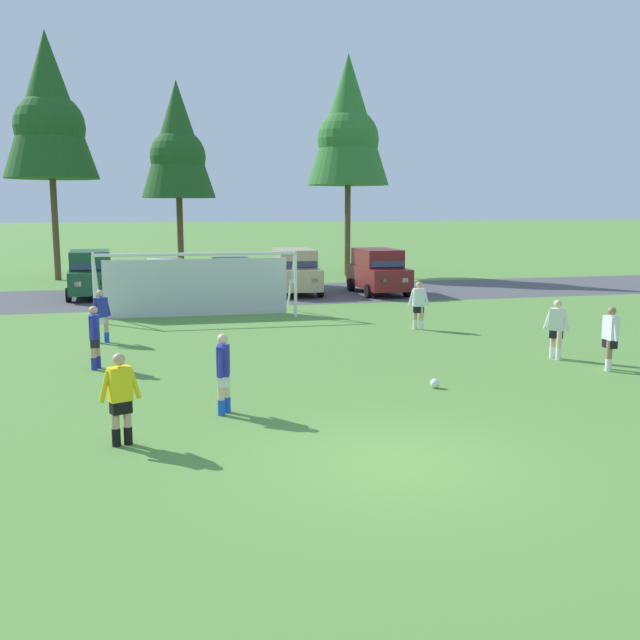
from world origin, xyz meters
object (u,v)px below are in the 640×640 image
Objects in this scene: referee at (121,400)px; parked_car_slot_center at (295,271)px; player_defender_far at (419,306)px; parked_car_slot_far_left at (91,274)px; parked_car_slot_center_left at (233,276)px; soccer_goal at (197,283)px; parked_car_slot_center_right at (378,271)px; player_midfield_center at (101,316)px; player_trailing_back at (556,329)px; player_winger_right at (610,339)px; parked_car_slot_left at (165,277)px; player_winger_left at (95,338)px; player_striker_near at (224,374)px; soccer_ball at (435,383)px.

parked_car_slot_center reaches higher than referee.
referee and player_defender_far have the same top height.
parked_car_slot_far_left is at bearing 133.88° from player_defender_far.
parked_car_slot_center_left is 3.03m from parked_car_slot_center.
referee is at bearing -109.63° from parked_car_slot_center.
soccer_goal reaches higher than parked_car_slot_center.
referee is at bearing -119.52° from parked_car_slot_center_right.
player_midfield_center is 13.40m from player_trailing_back.
parked_car_slot_left is at bearing 119.23° from player_winger_right.
parked_car_slot_center and parked_car_slot_center_right have the same top height.
parked_car_slot_left is at bearing 124.40° from player_defender_far.
player_winger_left is 18.48m from parked_car_slot_center_right.
soccer_goal is 4.56× the size of player_striker_near.
player_midfield_center is at bearing 108.19° from player_striker_near.
player_midfield_center is 0.36× the size of parked_car_slot_center_right.
soccer_goal is 14.93m from referee.
parked_car_slot_center_right reaches higher than player_striker_near.
referee is 23.18m from parked_car_slot_center_right.
player_winger_right is at bearing 8.86° from player_striker_near.
parked_car_slot_left is (-9.97, 17.23, 0.05)m from player_trailing_back.
player_midfield_center is at bearing 94.99° from referee.
parked_car_slot_far_left is at bearing 126.32° from player_winger_right.
soccer_ball is 0.05× the size of parked_car_slot_center_right.
player_midfield_center is 0.35× the size of parked_car_slot_center.
soccer_ball is 0.13× the size of player_winger_left.
player_winger_left and player_winger_right have the same top height.
parked_car_slot_center is (-3.86, 16.42, 0.29)m from player_trailing_back.
parked_car_slot_center_right is (4.54, 17.75, 1.00)m from soccer_ball.
parked_car_slot_left reaches higher than player_defender_far.
player_winger_right is at bearing -14.44° from player_winger_left.
parked_car_slot_center is (0.63, 18.62, 1.00)m from soccer_ball.
parked_car_slot_left is (2.27, 11.78, 0.05)m from player_midfield_center.
player_striker_near is at bearing -169.47° from soccer_ball.
parked_car_slot_left is at bearing 105.76° from soccer_ball.
parked_car_slot_center reaches higher than parked_car_slot_center_left.
player_defender_far is at bearing -46.12° from parked_car_slot_far_left.
player_striker_near is 9.92m from player_trailing_back.
referee is 22.05m from parked_car_slot_far_left.
soccer_goal is 4.56× the size of player_winger_right.
player_midfield_center is 13.80m from parked_car_slot_center.
player_midfield_center is (-7.75, 7.66, 0.71)m from soccer_ball.
parked_car_slot_center is (6.11, -0.81, 0.24)m from parked_car_slot_left.
player_striker_near is 9.02m from player_midfield_center.
parked_car_slot_center_right is (6.81, -1.74, 0.24)m from parked_car_slot_center_left.
player_winger_right is at bearing 7.22° from soccer_ball.
parked_car_slot_center is (8.38, 10.97, 0.29)m from player_midfield_center.
soccer_goal is 1.59× the size of parked_car_slot_far_left.
player_midfield_center is at bearing 135.37° from soccer_ball.
parked_car_slot_center_right is (3.92, -0.87, 0.00)m from parked_car_slot_center.
player_midfield_center is at bearing -84.64° from parked_car_slot_far_left.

